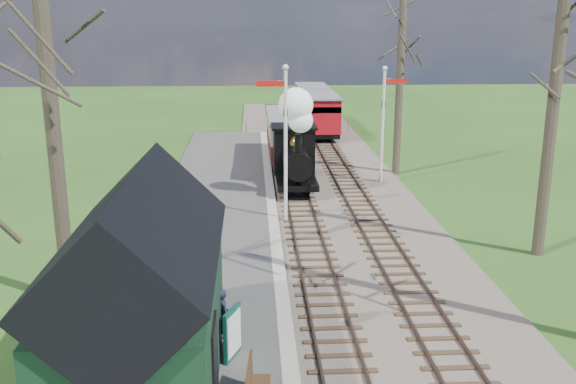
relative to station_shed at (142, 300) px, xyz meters
name	(u,v)px	position (x,y,z in m)	size (l,w,h in m)	color
distant_hills	(282,227)	(5.70, 60.38, -18.47)	(114.40, 48.00, 22.02)	#385B23
ballast_bed	(320,183)	(5.60, 18.00, -2.22)	(8.00, 60.00, 0.10)	brown
track_near	(293,183)	(4.30, 18.00, -2.17)	(1.60, 60.00, 0.15)	brown
track_far	(346,182)	(6.90, 18.00, -2.17)	(1.60, 60.00, 0.15)	brown
platform	(212,238)	(0.80, 10.00, -2.17)	(5.00, 44.00, 0.20)	#474442
coping_strip	(275,237)	(3.10, 10.00, -2.16)	(0.40, 44.00, 0.21)	#B2AD9E
station_shed	(142,300)	(0.00, 0.00, 0.00)	(3.25, 6.30, 4.78)	black
semaphore_near	(284,133)	(3.53, 12.00, 1.35)	(1.22, 0.24, 6.22)	silver
semaphore_far	(385,116)	(8.67, 18.00, 1.08)	(1.22, 0.24, 5.72)	silver
bare_trees	(366,113)	(5.63, 6.10, 2.94)	(15.51, 22.39, 12.00)	#382D23
fence_line	(285,127)	(4.60, 32.00, -1.72)	(12.60, 0.08, 1.00)	slate
locomotive	(295,146)	(4.29, 16.64, -0.05)	(1.93, 4.51, 4.84)	black
coach	(288,135)	(4.30, 22.71, -0.65)	(2.26, 7.74, 2.37)	black
red_carriage_a	(320,114)	(6.90, 30.61, -0.63)	(2.29, 5.67, 2.41)	black
red_carriage_b	(312,104)	(6.90, 36.11, -0.63)	(2.29, 5.67, 2.41)	black
sign_board	(233,333)	(1.79, 1.24, -1.45)	(0.40, 0.81, 1.23)	#0E4437
person	(223,315)	(1.54, 2.06, -1.39)	(0.49, 0.32, 1.36)	#1B1D30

